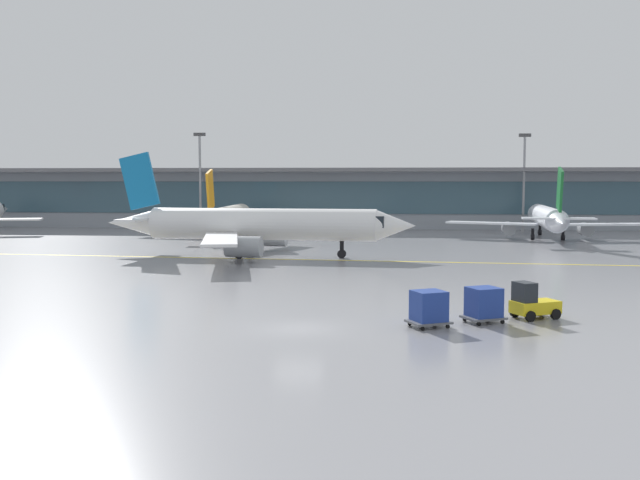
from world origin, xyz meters
The scene contains 11 objects.
ground_plane centered at (0.00, 0.00, 0.00)m, with size 400.00×400.00×0.00m, color gray.
taxiway_centreline_stripe centered at (-7.93, 32.84, 0.00)m, with size 110.00×0.36×0.01m, color yellow.
terminal_concourse centered at (0.00, 80.40, 4.92)m, with size 208.75×11.00×9.60m.
gate_airplane_1 centered at (-16.96, 59.50, 2.72)m, with size 25.47×27.34×9.07m.
gate_airplane_2 centered at (25.41, 59.38, 2.79)m, with size 25.98×28.06×9.29m.
taxiing_regional_jet centered at (-8.34, 34.87, 3.19)m, with size 32.17×29.84×10.65m.
baggage_tug centered at (12.76, 3.99, 0.89)m, with size 2.95×2.46×2.10m.
cargo_dolly_lead centered at (9.90, 2.59, 1.05)m, with size 2.59×2.36×1.94m.
cargo_dolly_trailing centered at (6.83, 1.09, 1.05)m, with size 2.59×2.36×1.94m.
apron_light_mast_1 centered at (-23.77, 70.84, 8.12)m, with size 1.80×0.36×14.85m.
apron_light_mast_2 centered at (25.07, 74.10, 8.02)m, with size 1.80×0.36×14.65m.
Camera 1 is at (4.58, -37.10, 7.83)m, focal length 40.54 mm.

